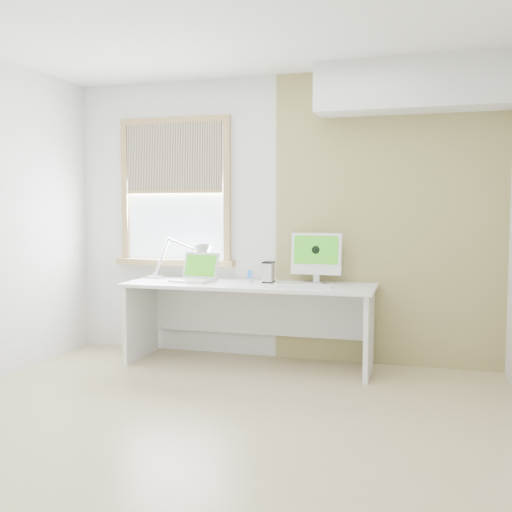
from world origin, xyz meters
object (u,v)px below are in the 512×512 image
(desk_lamp, at_px, (194,257))
(imac, at_px, (316,255))
(external_drive, at_px, (268,272))
(laptop, at_px, (196,274))
(desk, at_px, (251,304))

(desk_lamp, xyz_separation_m, imac, (1.15, 0.02, 0.04))
(external_drive, bearing_deg, laptop, -172.41)
(laptop, bearing_deg, external_drive, 7.59)
(desk, bearing_deg, external_drive, 22.05)
(desk, relative_size, laptop, 5.29)
(laptop, height_order, external_drive, laptop)
(desk_lamp, bearing_deg, external_drive, -4.88)
(desk, height_order, imac, imac)
(desk, distance_m, laptop, 0.57)
(desk, xyz_separation_m, imac, (0.56, 0.14, 0.44))
(external_drive, relative_size, imac, 0.41)
(desk_lamp, distance_m, external_drive, 0.75)
(imac, bearing_deg, desk_lamp, -179.00)
(desk, bearing_deg, imac, 14.26)
(desk_lamp, height_order, external_drive, desk_lamp)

